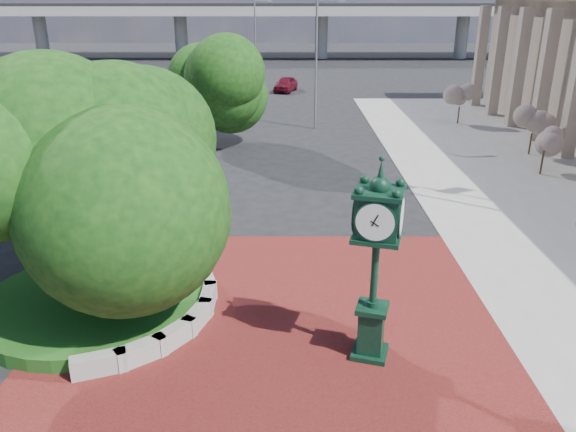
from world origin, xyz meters
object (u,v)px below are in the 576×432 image
at_px(parked_car, 286,84).
at_px(street_lamp_near, 319,55).
at_px(post_clock, 376,255).
at_px(street_lamp_far, 257,35).

relative_size(parked_car, street_lamp_near, 0.49).
distance_m(post_clock, parked_car, 41.52).
bearing_deg(street_lamp_far, parked_car, -62.93).
xyz_separation_m(parked_car, street_lamp_far, (-2.89, 5.65, 4.01)).
bearing_deg(post_clock, street_lamp_far, 96.31).
bearing_deg(street_lamp_far, street_lamp_near, -76.63).
bearing_deg(parked_car, street_lamp_far, 131.50).
relative_size(street_lamp_near, street_lamp_far, 1.01).
xyz_separation_m(post_clock, street_lamp_near, (-0.07, 25.46, 2.03)).
height_order(post_clock, street_lamp_far, street_lamp_far).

